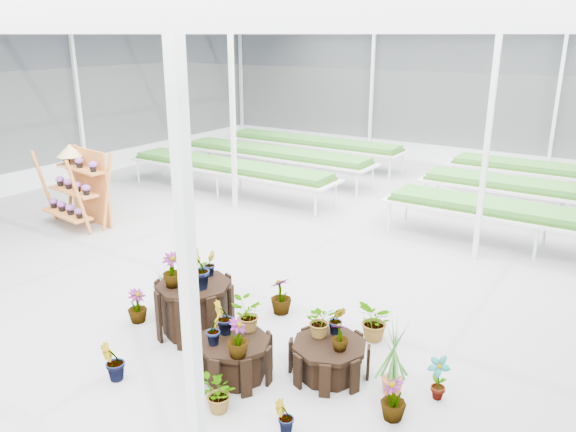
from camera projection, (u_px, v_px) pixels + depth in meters
The scene contains 10 objects.
ground_plane at pixel (228, 296), 9.45m from camera, with size 24.00×24.00×0.00m, color gray.
greenhouse_shell at pixel (223, 165), 8.76m from camera, with size 18.00×24.00×4.50m, color white, non-canonical shape.
steel_frame at pixel (223, 165), 8.76m from camera, with size 18.00×24.00×4.50m, color silver, non-canonical shape.
nursery_benches at pixel (397, 182), 15.05m from camera, with size 16.00×7.00×0.84m, color silver, non-canonical shape.
plinth_tall at pixel (195, 307), 8.23m from camera, with size 1.13×1.13×0.77m, color black.
plinth_mid at pixel (234, 358), 7.16m from camera, with size 0.98×0.98×0.52m, color black.
plinth_low at pixel (329, 359), 7.21m from camera, with size 1.00×1.00×0.45m, color black.
shelf_rack at pixel (75, 189), 12.67m from camera, with size 1.64×0.87×1.74m, color #BF6B2D, non-canonical shape.
bird_table at pixel (74, 183), 13.04m from camera, with size 0.43×0.43×1.81m, color tan, non-canonical shape.
nursery_plants at pixel (253, 315), 7.84m from camera, with size 4.80×3.23×1.37m.
Camera 1 is at (5.55, -6.61, 4.20)m, focal length 35.00 mm.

